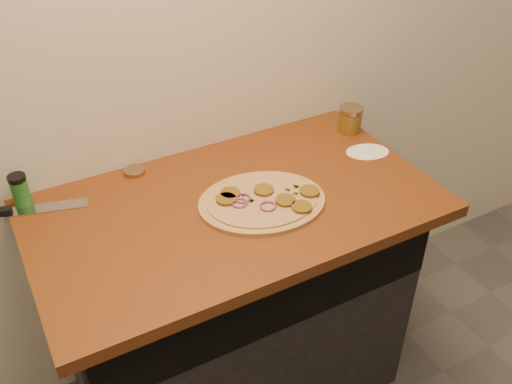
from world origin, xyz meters
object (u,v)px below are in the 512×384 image
pizza (262,201)px  spice_shaker (20,190)px  salsa_jar (350,119)px  chefs_knife (16,211)px

pizza → spice_shaker: (-0.62, 0.33, 0.04)m
pizza → spice_shaker: bearing=152.0°
salsa_jar → spice_shaker: bearing=174.8°
spice_shaker → chefs_knife: bearing=-134.2°
chefs_knife → salsa_jar: 1.13m
salsa_jar → spice_shaker: spice_shaker is taller
pizza → chefs_knife: size_ratio=1.31×
chefs_knife → spice_shaker: spice_shaker is taller
spice_shaker → pizza: bearing=-28.0°
chefs_knife → salsa_jar: bearing=-3.6°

